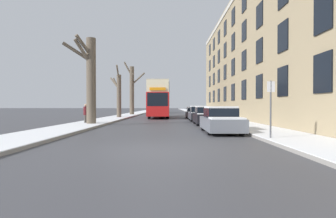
% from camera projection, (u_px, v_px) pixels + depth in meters
% --- Properties ---
extents(ground_plane, '(320.00, 320.00, 0.00)m').
position_uv_depth(ground_plane, '(155.00, 150.00, 8.87)').
color(ground_plane, '#424247').
extents(sidewalk_left, '(2.92, 130.00, 0.16)m').
position_uv_depth(sidewalk_left, '(143.00, 112.00, 61.91)').
color(sidewalk_left, gray).
rests_on(sidewalk_left, ground).
extents(sidewalk_right, '(2.92, 130.00, 0.16)m').
position_uv_depth(sidewalk_right, '(193.00, 112.00, 61.81)').
color(sidewalk_right, gray).
rests_on(sidewalk_right, ground).
extents(terrace_facade_right, '(9.10, 42.43, 13.52)m').
position_uv_depth(terrace_facade_right, '(275.00, 57.00, 28.18)').
color(terrace_facade_right, tan).
rests_on(terrace_facade_right, ground).
extents(bare_tree_left_0, '(2.25, 1.75, 6.66)m').
position_uv_depth(bare_tree_left_0, '(90.00, 79.00, 19.92)').
color(bare_tree_left_0, brown).
rests_on(bare_tree_left_0, ground).
extents(bare_tree_left_1, '(1.76, 3.36, 6.22)m').
position_uv_depth(bare_tree_left_1, '(119.00, 94.00, 31.27)').
color(bare_tree_left_1, brown).
rests_on(bare_tree_left_1, ground).
extents(bare_tree_left_2, '(3.41, 1.61, 8.45)m').
position_uv_depth(bare_tree_left_2, '(132.00, 89.00, 41.44)').
color(bare_tree_left_2, brown).
rests_on(bare_tree_left_2, ground).
extents(double_decker_bus, '(2.52, 10.33, 4.44)m').
position_uv_depth(double_decker_bus, '(159.00, 98.00, 33.40)').
color(double_decker_bus, red).
rests_on(double_decker_bus, ground).
extents(parked_car_0, '(1.86, 4.34, 1.47)m').
position_uv_depth(parked_car_0, '(221.00, 120.00, 14.65)').
color(parked_car_0, slate).
rests_on(parked_car_0, ground).
extents(parked_car_1, '(1.73, 4.02, 1.46)m').
position_uv_depth(parked_car_1, '(206.00, 116.00, 20.86)').
color(parked_car_1, black).
rests_on(parked_car_1, ground).
extents(parked_car_2, '(1.77, 4.02, 1.51)m').
position_uv_depth(parked_car_2, '(198.00, 114.00, 26.19)').
color(parked_car_2, '#474C56').
rests_on(parked_car_2, ground).
extents(parked_car_3, '(1.75, 4.41, 1.33)m').
position_uv_depth(parked_car_3, '(194.00, 113.00, 31.22)').
color(parked_car_3, black).
rests_on(parked_car_3, ground).
extents(oncoming_van, '(1.91, 5.23, 2.46)m').
position_uv_depth(oncoming_van, '(162.00, 107.00, 54.53)').
color(oncoming_van, white).
rests_on(oncoming_van, ground).
extents(pedestrian_left_sidewalk, '(0.36, 0.36, 1.65)m').
position_uv_depth(pedestrian_left_sidewalk, '(86.00, 113.00, 20.82)').
color(pedestrian_left_sidewalk, '#4C4742').
rests_on(pedestrian_left_sidewalk, ground).
extents(street_sign_post, '(0.32, 0.07, 2.55)m').
position_uv_depth(street_sign_post, '(271.00, 107.00, 10.95)').
color(street_sign_post, '#4C4F54').
rests_on(street_sign_post, ground).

